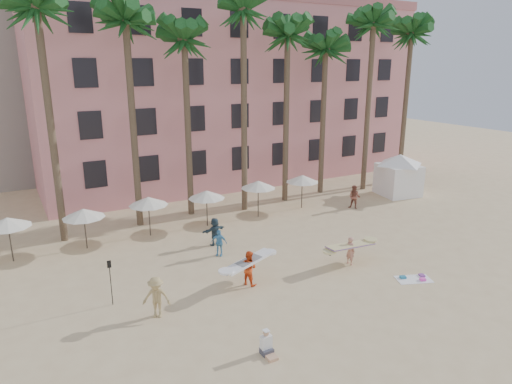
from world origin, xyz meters
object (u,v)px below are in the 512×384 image
at_px(pink_hotel, 225,93).
at_px(carrier_yellow, 351,249).
at_px(cabana, 399,171).
at_px(carrier_white, 249,267).

height_order(pink_hotel, carrier_yellow, pink_hotel).
distance_m(pink_hotel, carrier_yellow, 24.52).
bearing_deg(pink_hotel, cabana, -57.18).
distance_m(cabana, carrier_white, 20.64).
height_order(cabana, carrier_yellow, cabana).
bearing_deg(cabana, carrier_yellow, -145.44).
bearing_deg(carrier_yellow, carrier_white, 173.78).
bearing_deg(carrier_yellow, cabana, 34.56).
height_order(carrier_yellow, carrier_white, carrier_white).
bearing_deg(cabana, carrier_white, -156.63).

